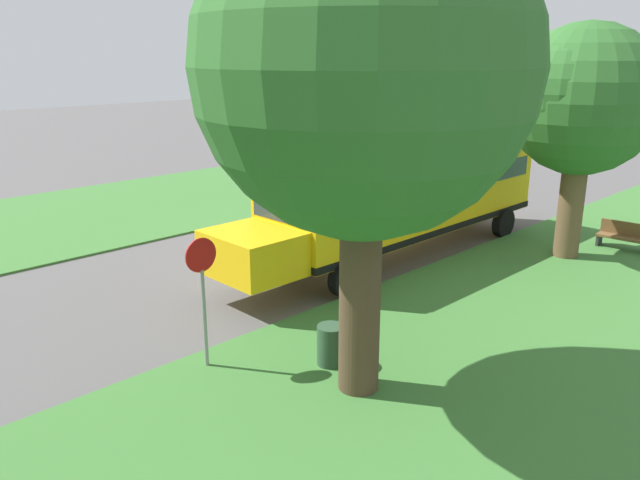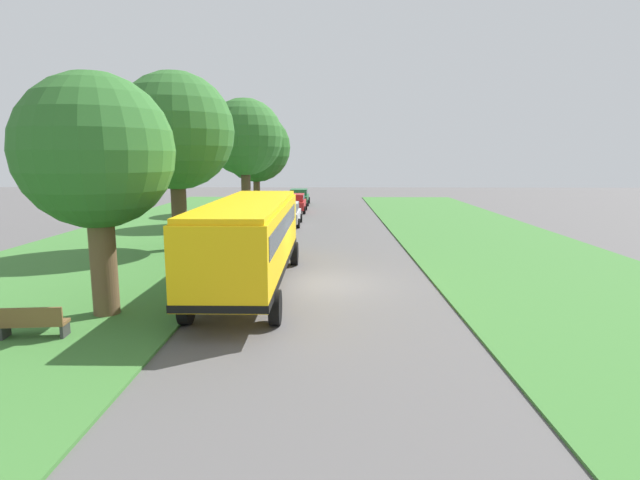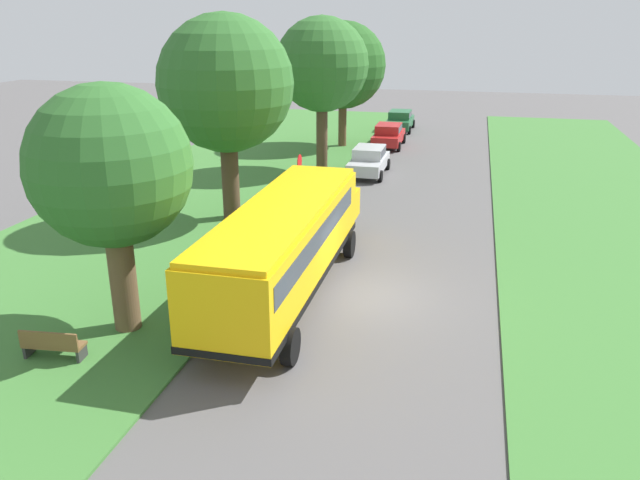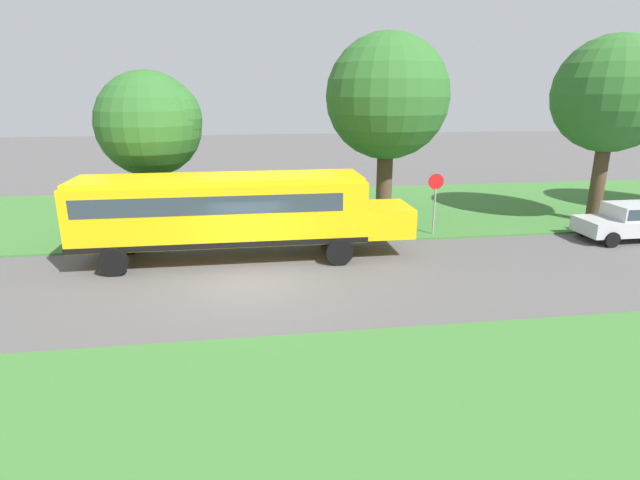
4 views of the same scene
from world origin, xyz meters
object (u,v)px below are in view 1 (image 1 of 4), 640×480
at_px(oak_tree_beside_bus, 580,99).
at_px(oak_tree_roadside_mid, 374,75).
at_px(park_bench, 625,237).
at_px(school_bus, 404,194).
at_px(trash_bin, 331,347).
at_px(stop_sign, 203,288).

distance_m(oak_tree_beside_bus, oak_tree_roadside_mid, 10.32).
bearing_deg(park_bench, oak_tree_beside_bus, 65.49).
height_order(school_bus, park_bench, school_bus).
relative_size(school_bus, trash_bin, 13.80).
bearing_deg(stop_sign, trash_bin, -132.85).
xyz_separation_m(stop_sign, park_bench, (-2.80, -14.02, -1.26)).
bearing_deg(oak_tree_beside_bus, oak_tree_roadside_mid, 95.99).
xyz_separation_m(stop_sign, trash_bin, (-1.69, -1.82, -1.29)).
bearing_deg(trash_bin, stop_sign, 47.15).
relative_size(school_bus, oak_tree_roadside_mid, 1.42).
distance_m(school_bus, oak_tree_roadside_mid, 9.42).
distance_m(stop_sign, trash_bin, 2.80).
distance_m(oak_tree_beside_bus, park_bench, 4.98).
height_order(oak_tree_beside_bus, trash_bin, oak_tree_beside_bus).
bearing_deg(trash_bin, park_bench, -95.19).
bearing_deg(park_bench, trash_bin, 84.81).
xyz_separation_m(school_bus, stop_sign, (-1.98, 8.70, -0.19)).
relative_size(oak_tree_roadside_mid, stop_sign, 3.18).
xyz_separation_m(oak_tree_beside_bus, oak_tree_roadside_mid, (-1.07, 10.22, 0.94)).
relative_size(oak_tree_roadside_mid, park_bench, 5.31).
bearing_deg(school_bus, stop_sign, 102.84).
distance_m(school_bus, stop_sign, 8.93).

